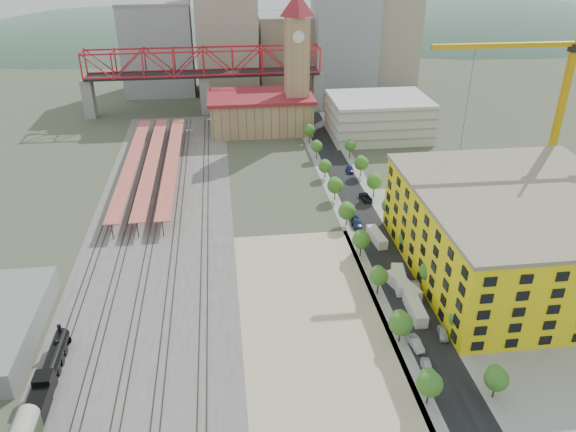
{
  "coord_description": "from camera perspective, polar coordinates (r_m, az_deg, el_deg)",
  "views": [
    {
      "loc": [
        -19.46,
        -117.09,
        67.95
      ],
      "look_at": [
        -5.87,
        -7.17,
        10.0
      ],
      "focal_mm": 35.0,
      "sensor_mm": 36.0,
      "label": 1
    }
  ],
  "objects": [
    {
      "name": "ground",
      "position": [
        136.77,
        2.07,
        -2.19
      ],
      "size": [
        400.0,
        400.0,
        0.0
      ],
      "primitive_type": "plane",
      "color": "#474C38",
      "rests_on": "ground"
    },
    {
      "name": "ballast_strip",
      "position": [
        151.66,
        -12.54,
        0.3
      ],
      "size": [
        36.0,
        165.0,
        0.06
      ],
      "primitive_type": "cube",
      "color": "#605E59",
      "rests_on": "ground"
    },
    {
      "name": "dirt_lot",
      "position": [
        110.35,
        2.56,
        -10.4
      ],
      "size": [
        28.0,
        67.0,
        0.06
      ],
      "primitive_type": "cube",
      "color": "tan",
      "rests_on": "ground"
    },
    {
      "name": "street_asphalt",
      "position": [
        152.7,
        7.14,
        0.98
      ],
      "size": [
        12.0,
        170.0,
        0.06
      ],
      "primitive_type": "cube",
      "color": "black",
      "rests_on": "ground"
    },
    {
      "name": "sidewalk_west",
      "position": [
        151.52,
        5.12,
        0.87
      ],
      "size": [
        3.0,
        170.0,
        0.04
      ],
      "primitive_type": "cube",
      "color": "gray",
      "rests_on": "ground"
    },
    {
      "name": "sidewalk_east",
      "position": [
        154.08,
        9.13,
        1.08
      ],
      "size": [
        3.0,
        170.0,
        0.04
      ],
      "primitive_type": "cube",
      "color": "gray",
      "rests_on": "ground"
    },
    {
      "name": "construction_pad",
      "position": [
        134.89,
        22.8,
        -5.04
      ],
      "size": [
        50.0,
        90.0,
        0.06
      ],
      "primitive_type": "cube",
      "color": "gray",
      "rests_on": "ground"
    },
    {
      "name": "rail_tracks",
      "position": [
        151.81,
        -13.22,
        0.3
      ],
      "size": [
        26.56,
        160.0,
        0.18
      ],
      "color": "#382B23",
      "rests_on": "ground"
    },
    {
      "name": "platform_canopies",
      "position": [
        175.57,
        -13.66,
        5.45
      ],
      "size": [
        16.0,
        80.0,
        4.12
      ],
      "color": "#DC6F54",
      "rests_on": "ground"
    },
    {
      "name": "station_hall",
      "position": [
        208.81,
        -2.82,
        10.52
      ],
      "size": [
        38.0,
        24.0,
        13.1
      ],
      "color": "tan",
      "rests_on": "ground"
    },
    {
      "name": "clock_tower",
      "position": [
        202.82,
        0.9,
        16.46
      ],
      "size": [
        12.0,
        12.0,
        52.0
      ],
      "color": "tan",
      "rests_on": "ground"
    },
    {
      "name": "parking_garage",
      "position": [
        204.43,
        9.17,
        9.92
      ],
      "size": [
        34.0,
        26.0,
        14.0
      ],
      "primitive_type": "cube",
      "color": "silver",
      "rests_on": "ground"
    },
    {
      "name": "truss_bridge",
      "position": [
        227.51,
        -8.57,
        14.87
      ],
      "size": [
        94.0,
        9.6,
        25.6
      ],
      "color": "gray",
      "rests_on": "ground"
    },
    {
      "name": "construction_building",
      "position": [
        128.96,
        22.38,
        -1.65
      ],
      "size": [
        44.6,
        50.6,
        18.8
      ],
      "color": "#FFFD15",
      "rests_on": "ground"
    },
    {
      "name": "street_trees",
      "position": [
        144.15,
        8.06,
        -0.8
      ],
      "size": [
        15.4,
        124.4,
        8.0
      ],
      "color": "#286E21",
      "rests_on": "ground"
    },
    {
      "name": "skyline",
      "position": [
        264.67,
        -1.16,
        17.79
      ],
      "size": [
        133.0,
        46.0,
        60.0
      ],
      "color": "#9EA0A3",
      "rests_on": "ground"
    },
    {
      "name": "distant_hills",
      "position": [
        410.05,
        2.53,
        6.51
      ],
      "size": [
        647.0,
        264.0,
        227.0
      ],
      "color": "#4C6B59",
      "rests_on": "ground"
    },
    {
      "name": "locomotive",
      "position": [
        104.22,
        -23.01,
        -14.32
      ],
      "size": [
        2.82,
        21.72,
        5.43
      ],
      "color": "black",
      "rests_on": "ground"
    },
    {
      "name": "tower_crane",
      "position": [
        153.24,
        25.22,
        11.09
      ],
      "size": [
        47.07,
        2.47,
        50.25
      ],
      "color": "gold",
      "rests_on": "ground"
    },
    {
      "name": "site_trailer_a",
      "position": [
        113.5,
        12.78,
        -9.16
      ],
      "size": [
        2.78,
        9.44,
        2.56
      ],
      "primitive_type": "cube",
      "rotation": [
        0.0,
        0.0,
        -0.03
      ],
      "color": "silver",
      "rests_on": "ground"
    },
    {
      "name": "site_trailer_b",
      "position": [
        119.17,
        11.65,
        -7.03
      ],
      "size": [
        5.32,
        10.05,
        2.66
      ],
      "primitive_type": "cube",
      "rotation": [
        0.0,
        0.0,
        0.3
      ],
      "color": "silver",
      "rests_on": "ground"
    },
    {
      "name": "site_trailer_c",
      "position": [
        121.21,
        11.28,
        -6.37
      ],
      "size": [
        3.77,
        9.59,
        2.55
      ],
      "primitive_type": "cube",
      "rotation": [
        0.0,
        0.0,
        -0.14
      ],
      "color": "silver",
      "rests_on": "ground"
    },
    {
      "name": "site_trailer_d",
      "position": [
        136.1,
        9.01,
        -2.13
      ],
      "size": [
        3.15,
        8.94,
        2.4
      ],
      "primitive_type": "cube",
      "rotation": [
        0.0,
        0.0,
        0.1
      ],
      "color": "silver",
      "rests_on": "ground"
    },
    {
      "name": "car_0",
      "position": [
        101.64,
        13.98,
        -14.77
      ],
      "size": [
        2.47,
        4.79,
        1.56
      ],
      "primitive_type": "imported",
      "rotation": [
        0.0,
        0.0,
        -0.14
      ],
      "color": "silver",
      "rests_on": "ground"
    },
    {
      "name": "car_1",
      "position": [
        106.04,
        12.82,
        -12.51
      ],
      "size": [
        2.2,
        4.99,
        1.59
      ],
      "primitive_type": "imported",
      "rotation": [
        0.0,
        0.0,
        0.11
      ],
      "color": "#A1A1A6",
      "rests_on": "ground"
    },
    {
      "name": "car_2",
      "position": [
        143.66,
        6.86,
        -0.5
      ],
      "size": [
        2.65,
        5.27,
        1.43
      ],
      "primitive_type": "imported",
      "rotation": [
        0.0,
        0.0,
        -0.06
      ],
      "color": "black",
      "rests_on": "ground"
    },
    {
      "name": "car_3",
      "position": [
        142.42,
        6.99,
        -0.74
      ],
      "size": [
        2.81,
        5.63,
        1.57
      ],
      "primitive_type": "imported",
      "rotation": [
        0.0,
        0.0,
        -0.12
      ],
      "color": "navy",
      "rests_on": "ground"
    },
    {
      "name": "car_4",
      "position": [
        109.61,
        15.47,
        -11.42
      ],
      "size": [
        2.36,
        4.42,
        1.43
      ],
      "primitive_type": "imported",
      "rotation": [
        0.0,
        0.0,
        -0.17
      ],
      "color": "silver",
      "rests_on": "ground"
    },
    {
      "name": "car_5",
      "position": [
        120.78,
        12.92,
        -7.03
      ],
      "size": [
        2.12,
        4.34,
        1.37
      ],
      "primitive_type": "imported",
      "rotation": [
        0.0,
        0.0,
        -0.17
      ],
      "color": "#9B9BA1",
      "rests_on": "ground"
    },
    {
      "name": "car_6",
      "position": [
        156.26,
        7.92,
        1.87
      ],
      "size": [
        2.98,
        5.63,
        1.51
      ],
      "primitive_type": "imported",
      "rotation": [
        0.0,
        0.0,
        0.09
      ],
      "color": "black",
      "rests_on": "ground"
    },
    {
      "name": "car_7",
      "position": [
        173.94,
        6.31,
        4.7
      ],
      "size": [
        2.62,
        5.02,
        1.39
      ],
      "primitive_type": "imported",
      "rotation": [
        0.0,
        0.0,
        -0.15
      ],
      "color": "navy",
      "rests_on": "ground"
    }
  ]
}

